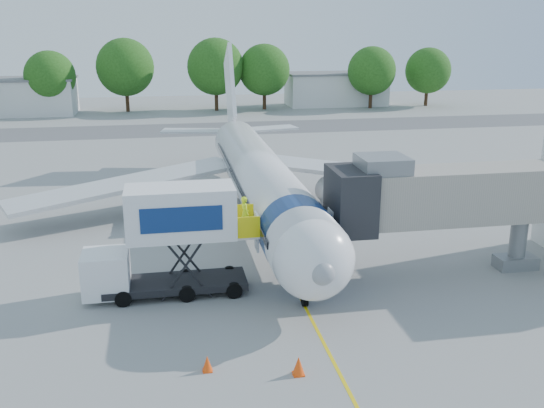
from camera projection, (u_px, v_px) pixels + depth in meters
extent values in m
plane|color=#979794|center=(270.00, 239.00, 37.89)|extent=(160.00, 160.00, 0.00)
cube|color=yellow|center=(270.00, 239.00, 37.89)|extent=(0.15, 70.00, 0.01)
cube|color=#59595B|center=(213.00, 129.00, 77.49)|extent=(120.00, 10.00, 0.01)
cylinder|color=white|center=(262.00, 181.00, 39.86)|extent=(3.70, 28.00, 3.70)
sphere|color=white|center=(313.00, 259.00, 26.66)|extent=(3.70, 3.70, 3.70)
sphere|color=gray|center=(322.00, 273.00, 25.20)|extent=(1.10, 1.10, 1.10)
cone|color=white|center=(232.00, 136.00, 55.89)|extent=(3.70, 6.00, 3.70)
cube|color=white|center=(230.00, 89.00, 55.63)|extent=(0.35, 7.26, 8.29)
cube|color=silver|center=(374.00, 173.00, 44.89)|extent=(16.17, 9.32, 1.42)
cube|color=silver|center=(125.00, 184.00, 41.83)|extent=(16.17, 9.32, 1.42)
cylinder|color=#999BA0|center=(335.00, 196.00, 42.70)|extent=(2.10, 3.60, 2.10)
cylinder|color=#999BA0|center=(178.00, 203.00, 40.83)|extent=(2.10, 3.60, 2.10)
cube|color=black|center=(315.00, 252.00, 26.25)|extent=(2.60, 1.39, 0.81)
cylinder|color=navy|center=(298.00, 236.00, 29.49)|extent=(3.73, 2.00, 3.73)
cylinder|color=silver|center=(305.00, 291.00, 28.72)|extent=(0.16, 0.16, 1.50)
cylinder|color=black|center=(305.00, 300.00, 28.84)|extent=(0.25, 0.64, 0.64)
cylinder|color=black|center=(291.00, 203.00, 43.86)|extent=(0.35, 0.90, 0.90)
cylinder|color=black|center=(219.00, 207.00, 42.98)|extent=(0.35, 0.90, 0.90)
cube|color=#A2978A|center=(463.00, 194.00, 31.56)|extent=(13.60, 2.60, 2.80)
cube|color=black|center=(350.00, 200.00, 30.52)|extent=(2.00, 3.20, 3.20)
cube|color=slate|center=(383.00, 164.00, 30.28)|extent=(2.40, 2.40, 0.80)
cylinder|color=slate|center=(518.00, 242.00, 32.99)|extent=(0.90, 0.90, 3.00)
cube|color=slate|center=(515.00, 262.00, 33.31)|extent=(2.20, 1.20, 0.70)
cylinder|color=black|center=(500.00, 263.00, 33.16)|extent=(0.30, 0.70, 0.70)
cylinder|color=black|center=(530.00, 261.00, 33.47)|extent=(0.30, 0.70, 0.70)
cube|color=black|center=(176.00, 283.00, 30.11)|extent=(7.00, 2.30, 0.35)
cube|color=white|center=(106.00, 273.00, 29.32)|extent=(2.20, 2.20, 2.10)
cube|color=black|center=(105.00, 264.00, 29.19)|extent=(1.90, 2.10, 0.70)
cube|color=white|center=(181.00, 212.00, 29.12)|extent=(5.20, 2.40, 2.50)
cube|color=navy|center=(182.00, 220.00, 27.97)|extent=(3.80, 0.04, 1.20)
cube|color=silver|center=(246.00, 232.00, 30.00)|extent=(1.10, 2.20, 0.10)
cube|color=yellow|center=(249.00, 228.00, 28.85)|extent=(1.10, 0.06, 1.10)
cube|color=yellow|center=(243.00, 215.00, 30.83)|extent=(1.10, 0.06, 1.10)
cylinder|color=black|center=(234.00, 290.00, 29.64)|extent=(0.80, 0.25, 0.80)
cylinder|color=black|center=(229.00, 274.00, 31.62)|extent=(0.80, 0.25, 0.80)
cylinder|color=black|center=(123.00, 299.00, 28.74)|extent=(0.80, 0.25, 0.80)
cylinder|color=black|center=(126.00, 281.00, 30.72)|extent=(0.80, 0.25, 0.80)
imported|color=#B4DC17|center=(245.00, 214.00, 29.73)|extent=(0.55, 0.72, 1.76)
cube|color=white|center=(405.00, 386.00, 21.17)|extent=(4.16, 2.67, 1.54)
cube|color=navy|center=(406.00, 374.00, 21.03)|extent=(2.52, 2.25, 0.39)
cylinder|color=black|center=(355.00, 393.00, 21.44)|extent=(0.81, 0.42, 0.77)
cylinder|color=black|center=(454.00, 399.00, 21.12)|extent=(0.81, 0.42, 0.77)
cylinder|color=black|center=(428.00, 376.00, 22.50)|extent=(0.81, 0.42, 0.77)
cone|color=#FF490D|center=(299.00, 366.00, 23.17)|extent=(0.48, 0.48, 0.77)
cube|color=#FF490D|center=(298.00, 374.00, 23.27)|extent=(0.44, 0.44, 0.04)
cone|color=#FF490D|center=(207.00, 363.00, 23.42)|extent=(0.41, 0.41, 0.66)
cube|color=#FF490D|center=(208.00, 370.00, 23.51)|extent=(0.37, 0.37, 0.04)
cube|color=silver|center=(12.00, 97.00, 88.99)|extent=(18.00, 8.00, 5.00)
cube|color=slate|center=(9.00, 79.00, 88.24)|extent=(18.40, 8.40, 0.30)
cube|color=silver|center=(336.00, 90.00, 99.38)|extent=(16.00, 7.00, 5.00)
cube|color=slate|center=(336.00, 73.00, 98.62)|extent=(16.40, 7.40, 0.30)
cylinder|color=#382314|center=(53.00, 104.00, 88.72)|extent=(0.56, 0.56, 3.27)
sphere|color=#1F4713|center=(50.00, 76.00, 87.57)|extent=(7.27, 7.27, 7.27)
cylinder|color=#382314|center=(127.00, 99.00, 92.14)|extent=(0.56, 0.56, 3.86)
sphere|color=#1F4713|center=(125.00, 67.00, 90.79)|extent=(8.58, 8.58, 8.58)
cylinder|color=#382314|center=(216.00, 98.00, 93.26)|extent=(0.56, 0.56, 3.86)
sphere|color=#1F4713|center=(216.00, 67.00, 91.91)|extent=(8.59, 8.59, 8.59)
cylinder|color=#382314|center=(264.00, 98.00, 94.57)|extent=(0.56, 0.56, 3.54)
sphere|color=#1F4713|center=(264.00, 70.00, 93.33)|extent=(7.86, 7.86, 7.86)
cylinder|color=#382314|center=(371.00, 97.00, 96.04)|extent=(0.56, 0.56, 3.39)
sphere|color=#1F4713|center=(372.00, 71.00, 94.86)|extent=(7.53, 7.53, 7.53)
cylinder|color=#382314|center=(426.00, 96.00, 98.79)|extent=(0.56, 0.56, 3.28)
sphere|color=#1F4713|center=(428.00, 71.00, 97.64)|extent=(7.30, 7.30, 7.30)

